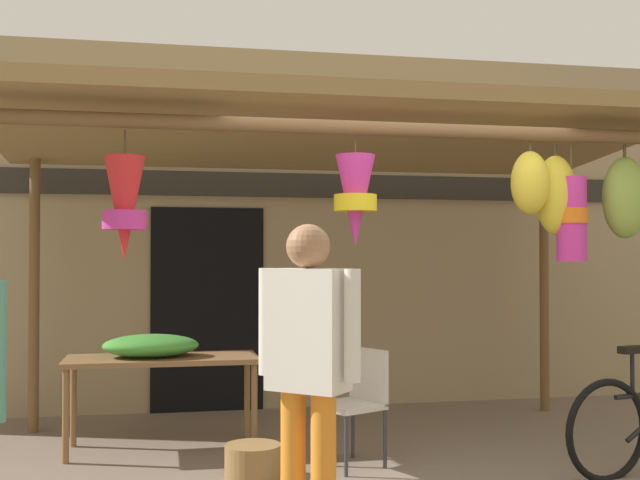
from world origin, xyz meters
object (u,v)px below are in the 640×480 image
(flower_heap_on_table, at_px, (153,345))
(vendor_in_orange, at_px, (308,358))
(folding_chair, at_px, (358,396))
(display_table, at_px, (162,367))
(wicker_basket_by_table, at_px, (253,461))

(flower_heap_on_table, distance_m, vendor_in_orange, 2.48)
(folding_chair, bearing_deg, flower_heap_on_table, 153.74)
(display_table, xyz_separation_m, flower_heap_on_table, (-0.07, -0.00, 0.17))
(vendor_in_orange, bearing_deg, wicker_basket_by_table, 94.83)
(display_table, height_order, folding_chair, folding_chair)
(flower_heap_on_table, relative_size, wicker_basket_by_table, 1.92)
(display_table, relative_size, wicker_basket_by_table, 3.85)
(flower_heap_on_table, xyz_separation_m, wicker_basket_by_table, (0.68, -0.91, -0.71))
(flower_heap_on_table, xyz_separation_m, vendor_in_orange, (0.81, -2.34, 0.18))
(display_table, relative_size, flower_heap_on_table, 2.00)
(vendor_in_orange, bearing_deg, flower_heap_on_table, 109.02)
(flower_heap_on_table, relative_size, vendor_in_orange, 0.44)
(display_table, relative_size, vendor_in_orange, 0.88)
(display_table, height_order, flower_heap_on_table, flower_heap_on_table)
(display_table, bearing_deg, wicker_basket_by_table, -56.05)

